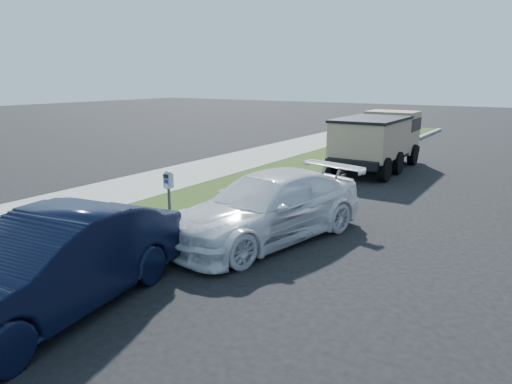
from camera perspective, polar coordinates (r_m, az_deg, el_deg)
The scene contains 6 objects.
ground at distance 9.67m, azimuth 3.73°, elevation -8.07°, with size 120.00×120.00×0.00m, color black.
streetside at distance 14.42m, azimuth -11.75°, elevation -0.60°, with size 6.12×50.00×0.15m.
parking_meter at distance 10.39m, azimuth -10.86°, elevation 0.38°, with size 0.21×0.15×1.50m.
white_wagon at distance 10.55m, azimuth 1.61°, elevation -1.79°, with size 2.13×5.24×1.52m, color white.
navy_sedan at distance 7.86m, azimuth -24.26°, elevation -8.39°, with size 1.70×4.86×1.60m, color black.
dump_truck at distance 19.44m, azimuth 15.10°, elevation 6.54°, with size 2.37×5.79×2.25m.
Camera 1 is at (4.38, -7.82, 3.63)m, focal length 32.00 mm.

